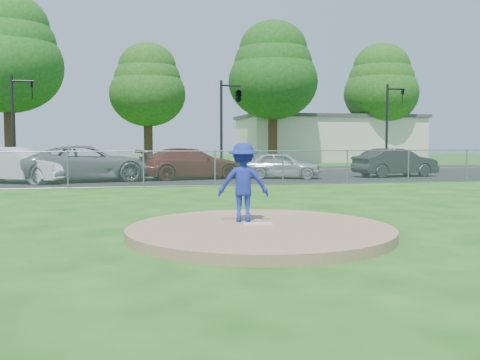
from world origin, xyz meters
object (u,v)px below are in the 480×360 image
object	(u,v)px
traffic_signal_left	(17,115)
parked_car_darkred	(191,164)
traffic_signal_center	(237,97)
parked_car_pearl	(282,165)
tree_left	(7,52)
tree_right	(273,70)
tree_center	(148,85)
parked_car_white	(17,165)
commercial_building	(327,138)
tree_far_right	(381,84)
parked_car_gray	(88,163)
parked_car_charcoal	(395,162)
traffic_cone	(62,174)
pitcher	(243,182)
traffic_signal_right	(390,119)

from	to	relation	value
traffic_signal_left	parked_car_darkred	distance (m)	11.14
traffic_signal_center	parked_car_pearl	bearing A→B (deg)	-79.86
traffic_signal_left	parked_car_pearl	bearing A→B (deg)	-24.03
traffic_signal_center	tree_left	bearing A→B (deg)	148.98
tree_right	traffic_signal_center	bearing A→B (deg)	-116.71
traffic_signal_center	parked_car_darkred	size ratio (longest dim) A/B	1.05
tree_left	tree_right	size ratio (longest dim) A/B	1.08
tree_center	traffic_signal_left	world-z (taller)	tree_center
tree_left	parked_car_white	bearing A→B (deg)	-77.59
commercial_building	parked_car_white	distance (m)	32.66
commercial_building	tree_far_right	world-z (taller)	tree_far_right
tree_left	parked_car_white	world-z (taller)	tree_left
tree_far_right	parked_car_gray	world-z (taller)	tree_far_right
traffic_signal_left	parked_car_charcoal	xyz separation A→B (m)	(20.19, -6.08, -2.60)
traffic_signal_left	parked_car_pearl	size ratio (longest dim) A/B	1.41
parked_car_white	parked_car_pearl	distance (m)	12.65
commercial_building	traffic_cone	xyz separation A→B (m)	(-21.62, -22.72, -1.77)
parked_car_white	traffic_signal_left	bearing A→B (deg)	34.50
tree_left	traffic_signal_center	world-z (taller)	tree_left
parked_car_darkred	parked_car_pearl	distance (m)	4.62
parked_car_darkred	pitcher	bearing A→B (deg)	167.47
tree_center	parked_car_white	bearing A→B (deg)	-109.50
commercial_building	tree_left	size ratio (longest dim) A/B	1.31
tree_right	parked_car_gray	bearing A→B (deg)	-129.79
tree_left	parked_car_darkred	xyz separation A→B (m)	(11.49, -14.64, -7.46)
commercial_building	parked_car_charcoal	bearing A→B (deg)	-101.70
parked_car_charcoal	tree_far_right	bearing A→B (deg)	-33.19
tree_right	parked_car_pearl	xyz separation A→B (m)	(-3.93, -16.17, -6.97)
traffic_signal_right	parked_car_charcoal	bearing A→B (deg)	-114.79
traffic_signal_left	traffic_signal_center	distance (m)	12.79
tree_center	traffic_signal_right	size ratio (longest dim) A/B	1.76
tree_right	parked_car_pearl	size ratio (longest dim) A/B	2.94
tree_right	parked_car_pearl	distance (m)	18.04
parked_car_gray	parked_car_pearl	size ratio (longest dim) A/B	1.54
traffic_signal_center	traffic_signal_right	xyz separation A→B (m)	(10.27, 0.00, -1.25)
commercial_building	tree_left	bearing A→B (deg)	-165.47
parked_car_white	pitcher	bearing A→B (deg)	-129.05
traffic_cone	parked_car_charcoal	distance (m)	17.07
commercial_building	parked_car_charcoal	world-z (taller)	commercial_building
tree_left	parked_car_charcoal	xyz separation A→B (m)	(22.43, -15.08, -7.48)
parked_car_gray	traffic_signal_center	bearing A→B (deg)	-64.84
traffic_signal_right	parked_car_white	size ratio (longest dim) A/B	1.14
traffic_cone	traffic_signal_right	bearing A→B (deg)	18.69
parked_car_pearl	parked_car_charcoal	xyz separation A→B (m)	(6.36, 0.09, 0.08)
traffic_signal_left	traffic_signal_center	size ratio (longest dim) A/B	1.00
tree_center	commercial_building	bearing A→B (deg)	13.24
tree_center	traffic_cone	size ratio (longest dim) A/B	12.85
parked_car_pearl	parked_car_charcoal	world-z (taller)	parked_car_charcoal
parked_car_darkred	parked_car_pearl	xyz separation A→B (m)	(4.58, -0.53, -0.10)
tree_left	parked_car_white	distance (m)	17.58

